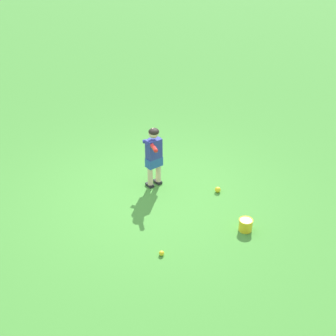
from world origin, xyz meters
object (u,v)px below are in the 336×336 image
toy_bucket (246,225)px  play_ball_far_left (162,253)px  child_batter (154,152)px  play_ball_by_bucket (218,190)px

toy_bucket → play_ball_far_left: bearing=-27.0°
play_ball_far_left → toy_bucket: 1.36m
child_batter → play_ball_by_bucket: bearing=117.2°
play_ball_by_bucket → toy_bucket: size_ratio=0.46×
toy_bucket → child_batter: bearing=-93.1°
play_ball_far_left → play_ball_by_bucket: bearing=-171.7°
play_ball_far_left → play_ball_by_bucket: play_ball_by_bucket is taller
child_batter → play_ball_by_bucket: size_ratio=10.92×
play_ball_far_left → play_ball_by_bucket: 1.83m
child_batter → toy_bucket: bearing=86.9°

